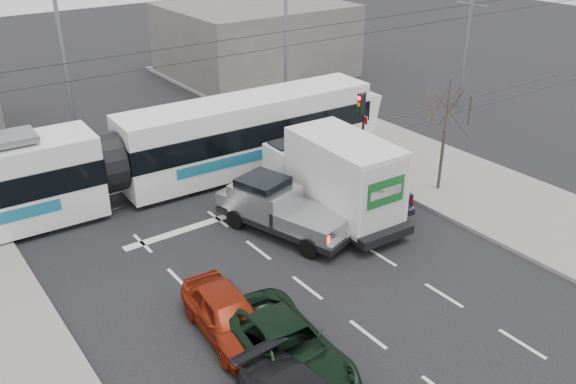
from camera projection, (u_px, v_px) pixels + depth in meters
ground at (345, 271)px, 21.45m from camera, size 120.00×120.00×0.00m
sidewalk_right at (504, 202)px, 26.17m from camera, size 6.00×60.00×0.15m
rails at (207, 176)px, 28.72m from camera, size 60.00×1.60×0.03m
building_right at (256, 40)px, 44.14m from camera, size 12.00×10.00×5.00m
bare_tree at (447, 110)px, 25.62m from camera, size 2.40×2.40×5.00m
traffic_signal at (362, 114)px, 28.39m from camera, size 0.44×0.44×3.60m
street_lamp_near at (283, 34)px, 33.25m from camera, size 2.38×0.25×9.00m
street_lamp_far at (60, 56)px, 28.64m from camera, size 2.38×0.25×9.00m
catenary at (201, 97)px, 27.02m from camera, size 60.00×0.20×7.00m
tram at (108, 164)px, 25.24m from camera, size 26.09×3.72×5.31m
silver_pickup at (278, 207)px, 23.67m from camera, size 3.43×5.95×2.05m
box_truck at (334, 176)px, 24.47m from camera, size 2.74×7.20×3.55m
navy_pickup at (360, 180)px, 25.97m from camera, size 2.59×5.11×2.05m
green_car at (286, 347)px, 16.80m from camera, size 2.76×5.23×1.40m
red_car at (227, 314)px, 18.11m from camera, size 2.05×4.28×1.41m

